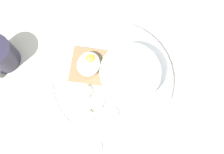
% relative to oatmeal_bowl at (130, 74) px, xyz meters
% --- Properties ---
extents(ground_plane, '(1.20, 1.20, 0.02)m').
position_rel_oatmeal_bowl_xyz_m(ground_plane, '(-0.02, 0.04, -0.05)').
color(ground_plane, beige).
rests_on(ground_plane, ground).
extents(plate, '(0.29, 0.29, 0.02)m').
position_rel_oatmeal_bowl_xyz_m(plate, '(-0.02, 0.04, -0.03)').
color(plate, white).
rests_on(plate, ground_plane).
extents(oatmeal_bowl, '(0.14, 0.14, 0.05)m').
position_rel_oatmeal_bowl_xyz_m(oatmeal_bowl, '(0.00, 0.00, 0.00)').
color(oatmeal_bowl, white).
rests_on(oatmeal_bowl, plate).
extents(toast_slice, '(0.10, 0.10, 0.01)m').
position_rel_oatmeal_bowl_xyz_m(toast_slice, '(-0.01, 0.10, -0.02)').
color(toast_slice, olive).
rests_on(toast_slice, plate).
extents(poached_egg, '(0.06, 0.05, 0.03)m').
position_rel_oatmeal_bowl_xyz_m(poached_egg, '(-0.01, 0.10, -0.00)').
color(poached_egg, white).
rests_on(poached_egg, toast_slice).
extents(banana_slice_front, '(0.04, 0.05, 0.01)m').
position_rel_oatmeal_bowl_xyz_m(banana_slice_front, '(-0.08, 0.05, -0.02)').
color(banana_slice_front, beige).
rests_on(banana_slice_front, plate).
extents(banana_slice_left, '(0.03, 0.04, 0.01)m').
position_rel_oatmeal_bowl_xyz_m(banana_slice_left, '(-0.10, 0.04, -0.02)').
color(banana_slice_left, '#F2F2C8').
rests_on(banana_slice_left, plate).
extents(banana_slice_back, '(0.03, 0.03, 0.02)m').
position_rel_oatmeal_bowl_xyz_m(banana_slice_back, '(-0.07, 0.08, -0.02)').
color(banana_slice_back, '#F1EEC6').
rests_on(banana_slice_back, plate).
extents(banana_slice_right, '(0.04, 0.04, 0.01)m').
position_rel_oatmeal_bowl_xyz_m(banana_slice_right, '(-0.12, 0.06, -0.02)').
color(banana_slice_right, beige).
rests_on(banana_slice_right, plate).
extents(banana_slice_inner, '(0.05, 0.05, 0.02)m').
position_rel_oatmeal_bowl_xyz_m(banana_slice_inner, '(-0.10, 0.01, -0.02)').
color(banana_slice_inner, beige).
rests_on(banana_slice_inner, plate).
extents(banana_slice_outer, '(0.05, 0.05, 0.01)m').
position_rel_oatmeal_bowl_xyz_m(banana_slice_outer, '(-0.09, 0.07, -0.02)').
color(banana_slice_outer, beige).
rests_on(banana_slice_outer, plate).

